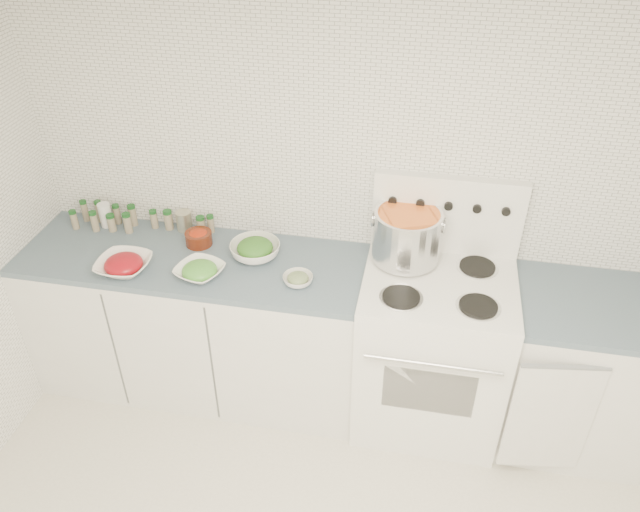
{
  "coord_description": "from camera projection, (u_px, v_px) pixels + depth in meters",
  "views": [
    {
      "loc": [
        0.36,
        -1.34,
        2.8
      ],
      "look_at": [
        -0.12,
        1.14,
        1.04
      ],
      "focal_mm": 35.0,
      "sensor_mm": 36.0,
      "label": 1
    }
  ],
  "objects": [
    {
      "name": "counter_left",
      "position": [
        200.0,
        322.0,
        3.56
      ],
      "size": [
        1.85,
        0.62,
        0.9
      ],
      "color": "white",
      "rests_on": "ground"
    },
    {
      "name": "bowl_snowpea",
      "position": [
        200.0,
        271.0,
        3.15
      ],
      "size": [
        0.29,
        0.29,
        0.08
      ],
      "color": "white",
      "rests_on": "counter_left"
    },
    {
      "name": "tin_can",
      "position": [
        184.0,
        221.0,
        3.5
      ],
      "size": [
        0.09,
        0.09,
        0.11
      ],
      "primitive_type": "cylinder",
      "rotation": [
        0.0,
        0.0,
        0.03
      ],
      "color": "#B0AC95",
      "rests_on": "counter_left"
    },
    {
      "name": "salt_canister",
      "position": [
        105.0,
        215.0,
        3.52
      ],
      "size": [
        0.09,
        0.09,
        0.14
      ],
      "primitive_type": "cylinder",
      "rotation": [
        0.0,
        0.0,
        -0.42
      ],
      "color": "white",
      "rests_on": "counter_left"
    },
    {
      "name": "bowl_tomato",
      "position": [
        124.0,
        265.0,
        3.18
      ],
      "size": [
        0.28,
        0.28,
        0.09
      ],
      "color": "white",
      "rests_on": "counter_left"
    },
    {
      "name": "room_walls",
      "position": [
        286.0,
        333.0,
        1.84
      ],
      "size": [
        3.54,
        3.04,
        2.52
      ],
      "color": "white",
      "rests_on": "ground"
    },
    {
      "name": "bowl_zucchini",
      "position": [
        298.0,
        279.0,
        3.1
      ],
      "size": [
        0.19,
        0.19,
        0.06
      ],
      "color": "white",
      "rests_on": "counter_left"
    },
    {
      "name": "bowl_pepper",
      "position": [
        199.0,
        237.0,
        3.38
      ],
      "size": [
        0.15,
        0.15,
        0.09
      ],
      "color": "#501C0D",
      "rests_on": "counter_left"
    },
    {
      "name": "stove",
      "position": [
        431.0,
        346.0,
        3.33
      ],
      "size": [
        0.76,
        0.7,
        1.36
      ],
      "color": "white",
      "rests_on": "ground"
    },
    {
      "name": "bowl_broccoli",
      "position": [
        255.0,
        249.0,
        3.28
      ],
      "size": [
        0.34,
        0.34,
        0.11
      ],
      "color": "white",
      "rests_on": "counter_left"
    },
    {
      "name": "spice_cluster",
      "position": [
        132.0,
        219.0,
        3.51
      ],
      "size": [
        0.81,
        0.15,
        0.13
      ],
      "color": "gray",
      "rests_on": "counter_left"
    },
    {
      "name": "counter_right",
      "position": [
        591.0,
        373.0,
        3.23
      ],
      "size": [
        0.89,
        0.69,
        0.9
      ],
      "color": "white",
      "rests_on": "ground"
    },
    {
      "name": "stock_pot",
      "position": [
        407.0,
        234.0,
        3.15
      ],
      "size": [
        0.37,
        0.35,
        0.26
      ],
      "rotation": [
        0.0,
        0.0,
        0.14
      ],
      "color": "silver",
      "rests_on": "stove"
    }
  ]
}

